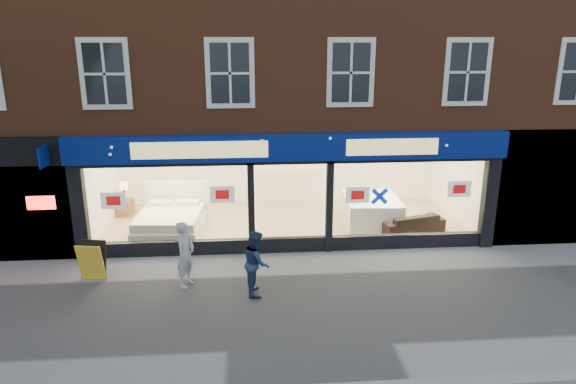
{
  "coord_description": "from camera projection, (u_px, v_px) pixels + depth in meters",
  "views": [
    {
      "loc": [
        -1.11,
        -9.96,
        5.58
      ],
      "look_at": [
        -0.11,
        2.5,
        1.87
      ],
      "focal_mm": 32.0,
      "sensor_mm": 36.0,
      "label": 1
    }
  ],
  "objects": [
    {
      "name": "ground",
      "position": [
        302.0,
        306.0,
        11.19
      ],
      "size": [
        120.0,
        120.0,
        0.0
      ],
      "primitive_type": "plane",
      "color": "gray",
      "rests_on": "ground"
    },
    {
      "name": "showroom_floor",
      "position": [
        285.0,
        223.0,
        16.19
      ],
      "size": [
        11.0,
        4.5,
        0.1
      ],
      "primitive_type": "cube",
      "color": "tan",
      "rests_on": "ground"
    },
    {
      "name": "building",
      "position": [
        280.0,
        4.0,
        15.92
      ],
      "size": [
        19.0,
        8.26,
        10.3
      ],
      "color": "brown",
      "rests_on": "ground"
    },
    {
      "name": "display_bed",
      "position": [
        171.0,
        221.0,
        15.16
      ],
      "size": [
        2.04,
        2.41,
        1.3
      ],
      "rotation": [
        0.0,
        0.0,
        -0.07
      ],
      "color": "white",
      "rests_on": "showroom_floor"
    },
    {
      "name": "bedside_table",
      "position": [
        126.0,
        207.0,
        16.62
      ],
      "size": [
        0.53,
        0.53,
        0.55
      ],
      "primitive_type": "cube",
      "rotation": [
        0.0,
        0.0,
        -0.2
      ],
      "color": "brown",
      "rests_on": "showroom_floor"
    },
    {
      "name": "mattress_stack",
      "position": [
        371.0,
        210.0,
        15.95
      ],
      "size": [
        1.72,
        2.13,
        0.81
      ],
      "rotation": [
        0.0,
        0.0,
        -0.05
      ],
      "color": "silver",
      "rests_on": "showroom_floor"
    },
    {
      "name": "sofa",
      "position": [
        412.0,
        222.0,
        15.24
      ],
      "size": [
        2.03,
        1.2,
        0.56
      ],
      "primitive_type": "imported",
      "rotation": [
        0.0,
        0.0,
        3.4
      ],
      "color": "black",
      "rests_on": "showroom_floor"
    },
    {
      "name": "a_board",
      "position": [
        92.0,
        261.0,
        12.32
      ],
      "size": [
        0.69,
        0.5,
        0.97
      ],
      "primitive_type": "cube",
      "rotation": [
        0.0,
        0.0,
        -0.17
      ],
      "color": "gold",
      "rests_on": "ground"
    },
    {
      "name": "pedestrian_grey",
      "position": [
        185.0,
        254.0,
        11.94
      ],
      "size": [
        0.58,
        0.68,
        1.59
      ],
      "primitive_type": "imported",
      "rotation": [
        0.0,
        0.0,
        1.15
      ],
      "color": "#ABADB3",
      "rests_on": "ground"
    },
    {
      "name": "pedestrian_blue",
      "position": [
        256.0,
        263.0,
        11.6
      ],
      "size": [
        0.59,
        0.74,
        1.5
      ],
      "primitive_type": "imported",
      "rotation": [
        0.0,
        0.0,
        1.6
      ],
      "color": "#1B2E4D",
      "rests_on": "ground"
    }
  ]
}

